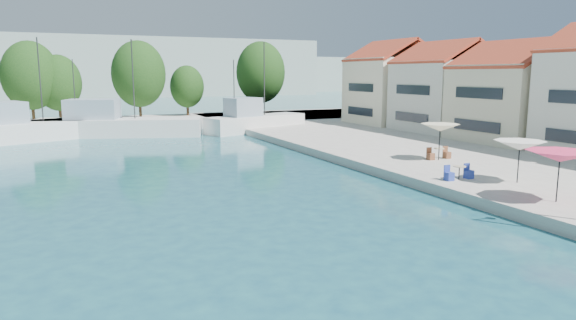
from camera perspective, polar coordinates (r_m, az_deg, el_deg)
name	(u,v)px	position (r m, az deg, el deg)	size (l,w,h in m)	color
quay_right	(525,150)	(45.24, 24.81, 0.98)	(32.00, 92.00, 0.60)	#A69E96
quay_far	(94,124)	(66.67, -20.72, 3.74)	(90.00, 16.00, 0.60)	#A69E96
hill_east	(215,74)	(186.65, -8.12, 9.39)	(140.00, 40.00, 12.00)	#9BAA9E
building_04	(517,90)	(48.33, 24.10, 7.15)	(9.00, 8.80, 9.20)	beige
building_05	(445,85)	(54.75, 17.05, 8.00)	(8.40, 8.80, 9.70)	beige
building_06	(392,81)	(61.81, 11.52, 8.58)	(9.00, 8.80, 10.20)	#F7E8C5
trawler_02	(19,130)	(54.96, -27.75, 2.94)	(18.83, 11.28, 10.20)	white
trawler_03	(114,126)	(55.74, -18.73, 3.62)	(17.19, 9.28, 10.20)	silver
trawler_04	(254,122)	(56.90, -3.78, 4.22)	(12.42, 6.89, 10.20)	silver
tree_04	(30,76)	(68.32, -26.72, 8.38)	(6.48, 6.48, 9.60)	#3F2B19
tree_05	(58,83)	(68.79, -24.17, 7.82)	(5.44, 5.44, 8.05)	#3F2B19
tree_06	(139,74)	(68.09, -16.26, 9.16)	(6.68, 6.68, 9.88)	#3F2B19
tree_07	(187,87)	(73.09, -11.16, 8.00)	(4.65, 4.65, 6.89)	#3F2B19
tree_08	(261,72)	(73.94, -3.05, 9.70)	(6.94, 6.94, 10.27)	#3F2B19
umbrella_pink	(560,156)	(26.12, 27.98, 0.35)	(3.01, 3.01, 2.35)	black
umbrella_white	(520,145)	(29.81, 24.36, 1.49)	(2.68, 2.68, 2.27)	black
umbrella_cream	(440,128)	(35.84, 16.54, 3.48)	(2.59, 2.59, 2.46)	black
cafe_table_02	(459,174)	(29.82, 18.47, -1.53)	(1.82, 0.70, 0.76)	black
cafe_table_03	(439,155)	(36.47, 16.41, 0.53)	(1.82, 0.70, 0.76)	black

